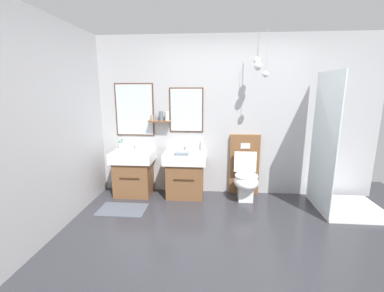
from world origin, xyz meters
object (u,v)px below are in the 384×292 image
toilet (245,175)px  toothbrush_cup (121,146)px  folded_hand_towel (181,154)px  vanity_sink_left (134,172)px  shower_tray (339,182)px  vanity_sink_right (185,173)px  soap_dispenser (202,145)px

toilet → toothbrush_cup: toilet is taller
folded_hand_towel → vanity_sink_left: bearing=169.3°
toothbrush_cup → folded_hand_towel: (1.07, -0.33, -0.03)m
vanity_sink_left → shower_tray: size_ratio=0.37×
vanity_sink_right → soap_dispenser: soap_dispenser is taller
vanity_sink_right → toilet: size_ratio=0.73×
vanity_sink_right → shower_tray: shower_tray is taller
vanity_sink_right → toilet: 0.96m
toilet → folded_hand_towel: (-1.00, -0.17, 0.37)m
vanity_sink_left → shower_tray: shower_tray is taller
toilet → vanity_sink_left: bearing=-179.6°
vanity_sink_left → toothbrush_cup: (-0.25, 0.17, 0.39)m
vanity_sink_left → soap_dispenser: bearing=9.4°
vanity_sink_right → toothbrush_cup: 1.19m
toilet → shower_tray: size_ratio=0.51×
toilet → shower_tray: shower_tray is taller
shower_tray → soap_dispenser: bearing=165.3°
vanity_sink_right → shower_tray: (2.23, -0.33, 0.04)m
vanity_sink_left → soap_dispenser: 1.21m
vanity_sink_left → toilet: toilet is taller
toilet → soap_dispenser: size_ratio=5.19×
toilet → toothbrush_cup: 2.11m
vanity_sink_left → toilet: (1.81, 0.01, -0.01)m
soap_dispenser → shower_tray: bearing=-14.7°
soap_dispenser → toilet: bearing=-13.9°
toilet → soap_dispenser: 0.83m
vanity_sink_left → shower_tray: (3.08, -0.33, 0.04)m
soap_dispenser → vanity_sink_right: bearing=-145.1°
toothbrush_cup → shower_tray: bearing=-8.6°
toilet → folded_hand_towel: 1.08m
toothbrush_cup → soap_dispenser: (1.37, 0.01, 0.03)m
toilet → folded_hand_towel: toilet is taller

